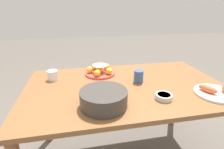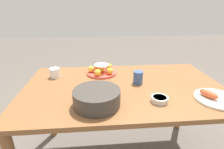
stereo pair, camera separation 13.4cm
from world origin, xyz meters
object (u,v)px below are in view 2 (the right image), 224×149
object	(u,v)px
sauce_bowl	(160,99)
cup_far	(138,78)
seafood_platter	(217,97)
dining_table	(124,97)
cake_plate	(101,70)
cup_near	(55,73)
serving_bowl	(97,97)

from	to	relation	value
sauce_bowl	cup_far	world-z (taller)	cup_far
seafood_platter	dining_table	bearing A→B (deg)	-24.15
sauce_bowl	cake_plate	bearing A→B (deg)	-55.23
cup_near	sauce_bowl	bearing A→B (deg)	148.14
seafood_platter	cup_far	world-z (taller)	cup_far
cup_near	serving_bowl	bearing A→B (deg)	126.78
sauce_bowl	seafood_platter	xyz separation A→B (m)	(-0.36, 0.01, -0.00)
serving_bowl	seafood_platter	world-z (taller)	serving_bowl
dining_table	seafood_platter	xyz separation A→B (m)	(-0.54, 0.24, 0.11)
serving_bowl	sauce_bowl	world-z (taller)	serving_bowl
sauce_bowl	cup_near	bearing A→B (deg)	-31.86
dining_table	serving_bowl	xyz separation A→B (m)	(0.20, 0.24, 0.14)
sauce_bowl	seafood_platter	bearing A→B (deg)	178.96
cake_plate	cup_near	world-z (taller)	cake_plate
dining_table	serving_bowl	bearing A→B (deg)	50.53
cake_plate	cup_near	xyz separation A→B (m)	(0.37, 0.04, 0.01)
seafood_platter	cup_near	size ratio (longest dim) A/B	3.33
cup_far	seafood_platter	bearing A→B (deg)	147.67
dining_table	cake_plate	xyz separation A→B (m)	(0.16, -0.25, 0.12)
cake_plate	dining_table	bearing A→B (deg)	122.35
dining_table	serving_bowl	world-z (taller)	serving_bowl
seafood_platter	cup_near	distance (m)	1.15
dining_table	seafood_platter	size ratio (longest dim) A/B	5.42
dining_table	cup_far	bearing A→B (deg)	-163.12
serving_bowl	cup_near	distance (m)	0.55
cake_plate	cup_near	bearing A→B (deg)	6.67
cake_plate	cup_near	distance (m)	0.37
sauce_bowl	cup_far	bearing A→B (deg)	-74.96
serving_bowl	dining_table	bearing A→B (deg)	-129.47
dining_table	cup_near	bearing A→B (deg)	-21.08
dining_table	cup_far	world-z (taller)	cup_far
serving_bowl	cup_near	bearing A→B (deg)	-53.22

